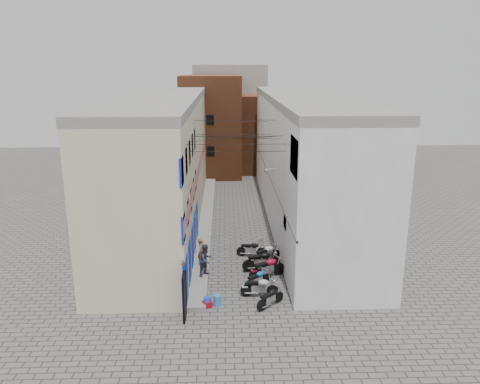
{
  "coord_description": "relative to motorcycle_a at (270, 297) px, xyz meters",
  "views": [
    {
      "loc": [
        -0.66,
        -19.4,
        11.1
      ],
      "look_at": [
        0.32,
        10.05,
        3.0
      ],
      "focal_mm": 35.0,
      "sensor_mm": 36.0,
      "label": 1
    }
  ],
  "objects": [
    {
      "name": "overhead_wires",
      "position": [
        -1.43,
        7.18,
        6.62
      ],
      "size": [
        5.8,
        13.02,
        1.32
      ],
      "color": "black",
      "rests_on": "ground"
    },
    {
      "name": "person_b",
      "position": [
        -3.13,
        3.0,
        0.62
      ],
      "size": [
        1.05,
        1.07,
        1.73
      ],
      "primitive_type": "imported",
      "rotation": [
        0.0,
        0.0,
        0.86
      ],
      "color": "#34354F",
      "rests_on": "plinth"
    },
    {
      "name": "motorcycle_a",
      "position": [
        0.0,
        0.0,
        0.0
      ],
      "size": [
        1.66,
        1.56,
        1.0
      ],
      "primitive_type": null,
      "rotation": [
        0.0,
        0.0,
        -0.85
      ],
      "color": "black",
      "rests_on": "ground"
    },
    {
      "name": "water_jug_far",
      "position": [
        -2.52,
        0.16,
        -0.23
      ],
      "size": [
        0.39,
        0.39,
        0.54
      ],
      "primitive_type": "cylinder",
      "rotation": [
        0.0,
        0.0,
        -0.13
      ],
      "color": "#2980D0",
      "rests_on": "ground"
    },
    {
      "name": "ground",
      "position": [
        -1.43,
        -0.46,
        -0.5
      ],
      "size": [
        90.0,
        90.0,
        0.0
      ],
      "primitive_type": "plane",
      "color": "#5E5C59",
      "rests_on": "ground"
    },
    {
      "name": "building_left",
      "position": [
        -6.41,
        12.49,
        4.0
      ],
      "size": [
        5.1,
        27.0,
        9.0
      ],
      "color": "beige",
      "rests_on": "ground"
    },
    {
      "name": "building_far_brick_right",
      "position": [
        1.57,
        29.54,
        3.5
      ],
      "size": [
        5.0,
        6.0,
        8.0
      ],
      "primitive_type": "cube",
      "color": "brown",
      "rests_on": "ground"
    },
    {
      "name": "motorcycle_f",
      "position": [
        0.26,
        5.09,
        0.07
      ],
      "size": [
        1.96,
        1.68,
        1.15
      ],
      "primitive_type": null,
      "rotation": [
        0.0,
        0.0,
        -0.93
      ],
      "color": "silver",
      "rests_on": "ground"
    },
    {
      "name": "motorcycle_e",
      "position": [
        -0.12,
        4.03,
        0.13
      ],
      "size": [
        2.27,
        1.14,
        1.26
      ],
      "primitive_type": null,
      "rotation": [
        0.0,
        0.0,
        -1.35
      ],
      "color": "black",
      "rests_on": "ground"
    },
    {
      "name": "building_far_concrete",
      "position": [
        -1.43,
        33.54,
        5.0
      ],
      "size": [
        8.0,
        5.0,
        11.0
      ],
      "primitive_type": "cube",
      "color": "gray",
      "rests_on": "ground"
    },
    {
      "name": "far_shopfront",
      "position": [
        -1.43,
        24.74,
        0.7
      ],
      "size": [
        2.0,
        0.3,
        2.4
      ],
      "primitive_type": "cube",
      "color": "black",
      "rests_on": "ground"
    },
    {
      "name": "red_crate",
      "position": [
        -2.98,
        0.04,
        -0.36
      ],
      "size": [
        0.54,
        0.48,
        0.28
      ],
      "primitive_type": "cube",
      "rotation": [
        0.0,
        0.0,
        0.38
      ],
      "color": "#A00B18",
      "rests_on": "ground"
    },
    {
      "name": "motorcycle_b",
      "position": [
        -0.44,
        1.01,
        0.05
      ],
      "size": [
        1.92,
        0.69,
        1.1
      ],
      "primitive_type": null,
      "rotation": [
        0.0,
        0.0,
        -1.62
      ],
      "color": "silver",
      "rests_on": "ground"
    },
    {
      "name": "plinth",
      "position": [
        -3.48,
        12.54,
        -0.38
      ],
      "size": [
        0.9,
        26.0,
        0.25
      ],
      "primitive_type": "cube",
      "color": "gray",
      "rests_on": "ground"
    },
    {
      "name": "motorcycle_d",
      "position": [
        0.13,
        3.08,
        0.13
      ],
      "size": [
        2.26,
        1.6,
        1.26
      ],
      "primitive_type": null,
      "rotation": [
        0.0,
        0.0,
        -1.1
      ],
      "color": "#AB0C28",
      "rests_on": "ground"
    },
    {
      "name": "water_jug_near",
      "position": [
        -2.98,
        0.04,
        -0.24
      ],
      "size": [
        0.42,
        0.42,
        0.52
      ],
      "primitive_type": "cylinder",
      "rotation": [
        0.0,
        0.0,
        -0.33
      ],
      "color": "blue",
      "rests_on": "ground"
    },
    {
      "name": "building_far_brick_left",
      "position": [
        -3.43,
        27.54,
        4.5
      ],
      "size": [
        6.0,
        6.0,
        10.0
      ],
      "primitive_type": "cube",
      "color": "brown",
      "rests_on": "ground"
    },
    {
      "name": "motorcycle_g",
      "position": [
        -0.55,
        6.0,
        0.01
      ],
      "size": [
        1.82,
        0.76,
        1.02
      ],
      "primitive_type": null,
      "rotation": [
        0.0,
        0.0,
        -1.69
      ],
      "color": "black",
      "rests_on": "ground"
    },
    {
      "name": "motorcycle_c",
      "position": [
        -0.46,
        2.01,
        -0.0
      ],
      "size": [
        1.69,
        1.48,
        0.99
      ],
      "primitive_type": null,
      "rotation": [
        0.0,
        0.0,
        -0.91
      ],
      "color": "#0C62B4",
      "rests_on": "ground"
    },
    {
      "name": "building_right",
      "position": [
        3.57,
        12.53,
        4.0
      ],
      "size": [
        5.94,
        26.0,
        9.0
      ],
      "color": "silver",
      "rests_on": "ground"
    },
    {
      "name": "person_a",
      "position": [
        -3.44,
        4.37,
        0.52
      ],
      "size": [
        0.44,
        0.61,
        1.54
      ],
      "primitive_type": "imported",
      "rotation": [
        0.0,
        0.0,
        1.43
      ],
      "color": "#9C6738",
      "rests_on": "plinth"
    }
  ]
}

